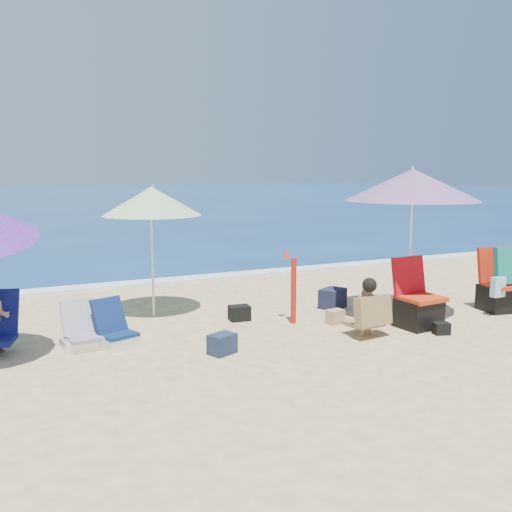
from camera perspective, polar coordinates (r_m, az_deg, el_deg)
name	(u,v)px	position (r m, az deg, el deg)	size (l,w,h in m)	color
ground	(307,344)	(7.89, 5.17, -8.77)	(120.00, 120.00, 0.00)	#D8BC84
sea	(34,199)	(51.66, -21.37, 5.38)	(120.00, 80.00, 0.12)	navy
foam	(187,279)	(12.41, -6.95, -2.27)	(120.00, 0.50, 0.04)	white
umbrella_turquoise	(412,185)	(9.27, 15.42, 6.89)	(2.45, 2.45, 2.41)	silver
umbrella_striped	(152,201)	(9.28, -10.42, 5.43)	(1.99, 1.99, 2.13)	silver
furled_umbrella	(292,284)	(8.78, 3.65, -2.77)	(0.16, 0.30, 1.13)	#B3190C
chair_navy	(116,334)	(7.93, -13.89, -7.64)	(0.60, 0.71, 0.63)	#0C2245
chair_rainbow	(81,336)	(8.00, -17.18, -7.68)	(0.54, 0.60, 0.62)	#DA504D
camp_chair_left	(417,307)	(8.93, 15.88, -4.91)	(0.66, 0.66, 1.05)	red
camp_chair_right	(501,288)	(10.37, 23.36, -2.94)	(0.82, 0.75, 1.12)	#B82A0D
person_center	(368,308)	(8.26, 11.21, -5.12)	(0.61, 0.57, 0.86)	tan
bag_navy_a	(222,344)	(7.43, -3.41, -8.80)	(0.40, 0.35, 0.26)	#1A273A
bag_black_a	(239,313)	(9.02, -1.67, -5.73)	(0.35, 0.27, 0.24)	black
bag_tan	(335,317)	(8.91, 7.94, -6.06)	(0.28, 0.22, 0.22)	tan
bag_navy_b	(333,298)	(9.89, 7.68, -4.23)	(0.55, 0.51, 0.33)	#161A31
bag_black_b	(441,329)	(8.70, 18.09, -6.93)	(0.26, 0.21, 0.17)	black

